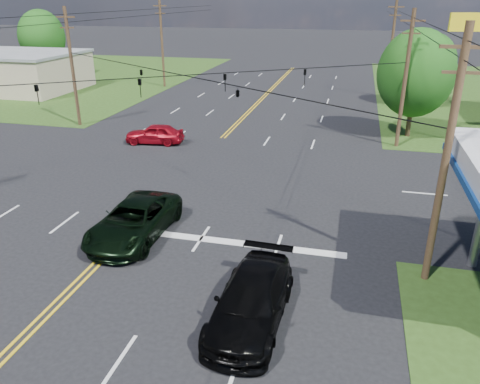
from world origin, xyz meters
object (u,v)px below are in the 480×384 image
(pole_ne, at_px, (405,79))
(tree_far_l, at_px, (42,37))
(pole_right_far, at_px, (391,48))
(pickup_dkgreen, at_px, (134,221))
(tree_right_a, at_px, (416,73))
(suv_black, at_px, (251,301))
(tree_right_b, at_px, (430,63))
(pole_left_far, at_px, (162,42))
(retail_nw, at_px, (8,72))
(pole_nw, at_px, (72,66))
(pole_se, at_px, (446,159))

(pole_ne, xyz_separation_m, tree_far_l, (-45.00, 23.00, 0.28))
(pole_right_far, height_order, pickup_dkgreen, pole_right_far)
(pole_ne, relative_size, pole_right_far, 0.95)
(tree_right_a, height_order, suv_black, tree_right_a)
(suv_black, bearing_deg, tree_far_l, 132.63)
(tree_right_b, height_order, suv_black, tree_right_b)
(pole_left_far, xyz_separation_m, suv_black, (19.96, -41.11, -4.37))
(retail_nw, distance_m, tree_far_l, 10.69)
(pole_nw, bearing_deg, tree_right_b, 26.95)
(pole_left_far, distance_m, suv_black, 45.91)
(pole_nw, bearing_deg, pole_se, -34.70)
(retail_nw, xyz_separation_m, pole_left_far, (17.00, 6.00, 3.17))
(pole_left_far, height_order, tree_right_b, pole_left_far)
(pole_right_far, height_order, suv_black, pole_right_far)
(pickup_dkgreen, bearing_deg, retail_nw, 135.80)
(tree_right_a, distance_m, tree_far_l, 50.16)
(pickup_dkgreen, bearing_deg, pole_left_far, 111.10)
(tree_right_a, bearing_deg, pickup_dkgreen, -123.37)
(pole_nw, relative_size, tree_right_b, 1.34)
(retail_nw, bearing_deg, suv_black, -43.53)
(retail_nw, relative_size, suv_black, 2.90)
(pole_right_far, distance_m, tree_far_l, 45.18)
(pole_right_far, relative_size, tree_right_a, 1.22)
(pole_right_far, relative_size, tree_far_l, 1.15)
(pole_left_far, relative_size, pole_right_far, 1.00)
(tree_right_b, bearing_deg, tree_right_a, -101.77)
(pole_right_far, xyz_separation_m, tree_far_l, (-45.00, 4.00, 0.03))
(pole_right_far, xyz_separation_m, suv_black, (-6.04, -41.11, -4.37))
(pole_se, xyz_separation_m, pickup_dkgreen, (-12.50, 0.50, -4.10))
(tree_right_b, xyz_separation_m, suv_black, (-9.54, -37.11, -3.42))
(pole_left_far, bearing_deg, tree_far_l, 168.11)
(tree_right_a, xyz_separation_m, tree_far_l, (-46.00, 20.00, 0.33))
(pole_left_far, xyz_separation_m, pole_right_far, (26.00, 0.00, 0.00))
(pole_nw, bearing_deg, pole_right_far, 36.16)
(pole_right_far, distance_m, pickup_dkgreen, 38.83)
(pole_right_far, height_order, tree_far_l, pole_right_far)
(pole_nw, bearing_deg, suv_black, -47.93)
(pole_se, bearing_deg, pickup_dkgreen, 177.71)
(pole_left_far, bearing_deg, tree_right_b, -7.72)
(pole_ne, bearing_deg, tree_right_b, 76.87)
(pole_se, relative_size, pole_left_far, 0.95)
(pole_ne, height_order, pickup_dkgreen, pole_ne)
(retail_nw, bearing_deg, pickup_dkgreen, -45.00)
(tree_right_b, bearing_deg, retail_nw, -177.54)
(pole_ne, relative_size, suv_black, 1.72)
(pole_left_far, distance_m, tree_far_l, 19.42)
(tree_far_l, height_order, suv_black, tree_far_l)
(pole_se, xyz_separation_m, tree_right_a, (1.00, 21.00, -0.05))
(pole_se, xyz_separation_m, tree_far_l, (-45.00, 41.00, 0.28))
(pole_left_far, bearing_deg, tree_right_a, -30.65)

